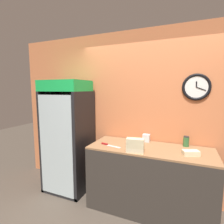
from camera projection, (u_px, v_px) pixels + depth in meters
wall_back at (155, 115)px, 2.79m from camera, size 5.20×0.10×2.70m
prep_counter at (149, 179)px, 2.55m from camera, size 1.72×0.68×0.94m
beverage_cooler at (70, 131)px, 3.08m from camera, size 0.73×0.65×1.91m
sandwich_stack_bottom at (135, 150)px, 2.30m from camera, size 0.24×0.14×0.06m
sandwich_stack_middle at (135, 145)px, 2.29m from camera, size 0.24×0.14×0.06m
sandwich_stack_top at (135, 141)px, 2.29m from camera, size 0.24×0.14×0.06m
sandwich_flat_left at (191, 153)px, 2.20m from camera, size 0.23×0.17×0.06m
chefs_knife at (108, 145)px, 2.59m from camera, size 0.33×0.10×0.02m
condiment_jar at (186, 141)px, 2.54m from camera, size 0.08×0.08×0.15m
napkin_dispenser at (146, 138)px, 2.77m from camera, size 0.11×0.09×0.12m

